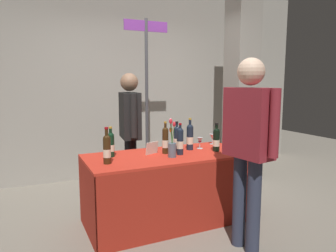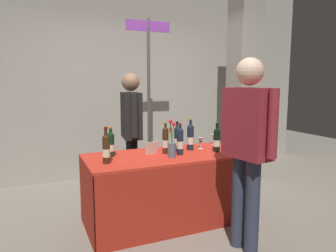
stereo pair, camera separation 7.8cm
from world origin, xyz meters
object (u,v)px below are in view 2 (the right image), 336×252
at_px(wine_glass_mid, 201,141).
at_px(wine_glass_near_vendor, 214,137).
at_px(display_bottle_0, 111,144).
at_px(booth_signpost, 149,86).
at_px(vendor_presenter, 131,125).
at_px(concrete_pillar, 244,80).
at_px(flower_vase, 172,145).
at_px(tasting_table, 168,174).
at_px(taster_foreground_right, 248,137).
at_px(featured_wine_bottle, 190,137).

bearing_deg(wine_glass_mid, wine_glass_near_vendor, 30.35).
xyz_separation_m(wine_glass_near_vendor, wine_glass_mid, (-0.27, -0.16, 0.00)).
bearing_deg(display_bottle_0, booth_signpost, 52.86).
distance_m(wine_glass_mid, vendor_presenter, 0.91).
xyz_separation_m(concrete_pillar, vendor_presenter, (-1.83, -0.19, -0.56)).
bearing_deg(booth_signpost, flower_vase, -100.50).
bearing_deg(display_bottle_0, wine_glass_mid, -2.14).
relative_size(display_bottle_0, booth_signpost, 0.13).
xyz_separation_m(tasting_table, display_bottle_0, (-0.57, 0.15, 0.34)).
bearing_deg(wine_glass_near_vendor, flower_vase, -151.71).
bearing_deg(taster_foreground_right, featured_wine_bottle, -4.47).
height_order(tasting_table, booth_signpost, booth_signpost).
distance_m(display_bottle_0, wine_glass_mid, 1.02).
distance_m(featured_wine_bottle, display_bottle_0, 0.89).
relative_size(featured_wine_bottle, taster_foreground_right, 0.21).
bearing_deg(taster_foreground_right, tasting_table, 16.48).
xyz_separation_m(featured_wine_bottle, wine_glass_near_vendor, (0.41, 0.17, -0.06)).
height_order(wine_glass_mid, vendor_presenter, vendor_presenter).
height_order(wine_glass_near_vendor, vendor_presenter, vendor_presenter).
bearing_deg(concrete_pillar, booth_signpost, 169.99).
height_order(tasting_table, display_bottle_0, display_bottle_0).
bearing_deg(flower_vase, taster_foreground_right, -60.23).
distance_m(tasting_table, wine_glass_near_vendor, 0.83).
bearing_deg(concrete_pillar, wine_glass_near_vendor, -143.97).
xyz_separation_m(wine_glass_mid, taster_foreground_right, (-0.07, -0.93, 0.19)).
bearing_deg(display_bottle_0, taster_foreground_right, -45.49).
height_order(flower_vase, taster_foreground_right, taster_foreground_right).
xyz_separation_m(tasting_table, taster_foreground_right, (0.38, -0.82, 0.50)).
height_order(concrete_pillar, wine_glass_near_vendor, concrete_pillar).
bearing_deg(wine_glass_near_vendor, concrete_pillar, 36.03).
xyz_separation_m(display_bottle_0, booth_signpost, (0.80, 1.06, 0.57)).
bearing_deg(booth_signpost, featured_wine_bottle, -85.65).
xyz_separation_m(display_bottle_0, flower_vase, (0.56, -0.28, -0.01)).
bearing_deg(display_bottle_0, tasting_table, -14.49).
relative_size(display_bottle_0, wine_glass_near_vendor, 2.51).
bearing_deg(taster_foreground_right, display_bottle_0, 36.09).
bearing_deg(tasting_table, wine_glass_mid, 13.60).
distance_m(wine_glass_mid, booth_signpost, 1.27).
relative_size(tasting_table, wine_glass_mid, 13.49).
relative_size(wine_glass_near_vendor, flower_vase, 0.31).
relative_size(wine_glass_near_vendor, booth_signpost, 0.05).
height_order(featured_wine_bottle, display_bottle_0, featured_wine_bottle).
bearing_deg(display_bottle_0, featured_wine_bottle, -2.97).
height_order(display_bottle_0, wine_glass_near_vendor, display_bottle_0).
bearing_deg(flower_vase, wine_glass_near_vendor, 28.29).
distance_m(display_bottle_0, booth_signpost, 1.45).
bearing_deg(wine_glass_mid, display_bottle_0, 177.86).
relative_size(wine_glass_mid, vendor_presenter, 0.08).
bearing_deg(display_bottle_0, concrete_pillar, 19.84).
bearing_deg(tasting_table, display_bottle_0, 165.51).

